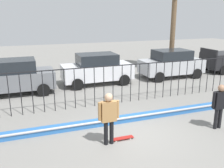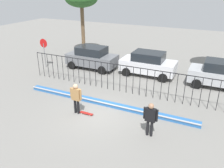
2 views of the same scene
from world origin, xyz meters
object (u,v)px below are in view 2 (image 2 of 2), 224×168
Objects in this scene: camera_operator at (150,117)px; parked_car_gray at (92,57)px; skateboarder at (76,96)px; skateboard at (86,113)px; parked_car_silver at (221,74)px; stop_sign at (44,49)px; parked_car_white at (148,63)px.

parked_car_gray reaches higher than camera_operator.
skateboarder is 2.24× the size of skateboard.
skateboarder is at bearing 51.17° from camera_operator.
camera_operator is at bearing -25.11° from skateboard.
skateboard is 7.83m from parked_car_gray.
parked_car_gray is at bearing -175.02° from parked_car_silver.
skateboarder is 0.72× the size of stop_sign.
parked_car_white reaches higher than skateboard.
parked_car_white is (4.87, 0.46, 0.00)m from parked_car_gray.
camera_operator is 0.41× the size of parked_car_silver.
skateboarder is 0.42× the size of parked_car_white.
skateboard is 0.19× the size of parked_car_gray.
skateboarder is 8.86m from stop_sign.
camera_operator is at bearing -107.35° from parked_car_silver.
parked_car_gray and parked_car_white have the same top height.
parked_car_gray is 4.89m from parked_car_white.
parked_car_silver is (10.18, 0.36, 0.00)m from parked_car_gray.
parked_car_gray and parked_car_silver have the same top height.
stop_sign is (-14.04, -1.83, 0.64)m from parked_car_silver.
parked_car_silver is (6.60, 7.26, 0.91)m from skateboard.
skateboarder is 7.64m from parked_car_gray.
parked_car_silver is (7.14, 7.37, -0.10)m from skateboarder.
stop_sign is (-8.72, -1.93, 0.64)m from parked_car_white.
camera_operator is at bearing -27.40° from stop_sign.
parked_car_gray is (-7.35, 7.28, -0.07)m from camera_operator.
parked_car_gray is 4.18m from stop_sign.
parked_car_silver is at bearing -55.48° from camera_operator.
camera_operator is at bearing -43.11° from parked_car_gray.
parked_car_white reaches higher than skateboarder.
skateboard is at bearing 12.87° from skateboarder.
camera_operator is (4.31, -0.28, -0.03)m from skateboarder.
skateboard is 0.32× the size of stop_sign.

